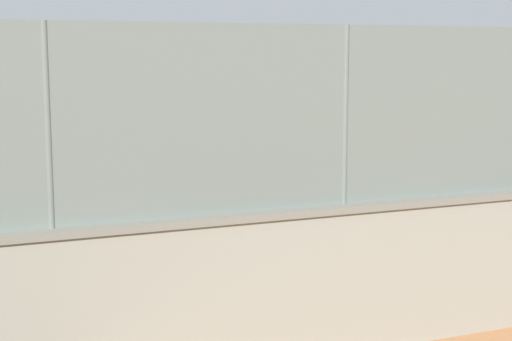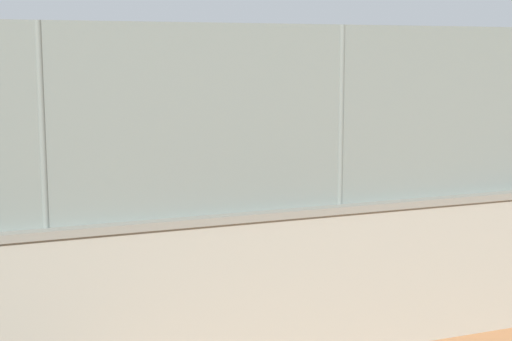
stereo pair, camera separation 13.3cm
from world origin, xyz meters
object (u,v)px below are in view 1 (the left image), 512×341
player_at_service_line (186,203)px  sports_ball (196,240)px  player_baseline_waiting (156,183)px  player_crossing_court (202,145)px

player_at_service_line → sports_ball: 2.29m
player_at_service_line → player_baseline_waiting: 2.34m
player_crossing_court → player_baseline_waiting: player_crossing_court is taller
sports_ball → player_baseline_waiting: bearing=-98.0°
player_at_service_line → player_baseline_waiting: bearing=-92.6°
player_crossing_court → player_baseline_waiting: (2.77, 5.59, -0.02)m
player_crossing_court → sports_ball: player_crossing_court is taller
player_crossing_court → sports_ball: bearing=71.4°
player_at_service_line → player_crossing_court: 8.43m
player_at_service_line → sports_ball: (0.54, 2.23, -0.07)m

